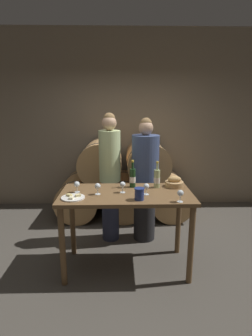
{
  "coord_description": "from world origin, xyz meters",
  "views": [
    {
      "loc": [
        -0.07,
        -2.78,
        1.89
      ],
      "look_at": [
        0.0,
        0.14,
        1.18
      ],
      "focal_mm": 28.0,
      "sensor_mm": 36.0,
      "label": 1
    }
  ],
  "objects_px": {
    "cheese_plate": "(73,197)",
    "wine_glass_far_right": "(180,194)",
    "wine_glass_left": "(98,187)",
    "person_left": "(110,176)",
    "wine_bottle_white": "(157,178)",
    "wine_bottle_red": "(133,178)",
    "wine_glass_far_left": "(77,185)",
    "wine_glass_center": "(123,185)",
    "bread_basket": "(174,183)",
    "person_right": "(145,180)",
    "blue_crock": "(139,193)",
    "tasting_table": "(126,204)",
    "wine_glass_right": "(146,187)"
  },
  "relations": [
    {
      "from": "person_left",
      "to": "wine_glass_right",
      "type": "distance_m",
      "value": 0.88
    },
    {
      "from": "wine_glass_left",
      "to": "wine_glass_far_right",
      "type": "bearing_deg",
      "value": -16.35
    },
    {
      "from": "wine_glass_right",
      "to": "bread_basket",
      "type": "bearing_deg",
      "value": 37.43
    },
    {
      "from": "cheese_plate",
      "to": "wine_glass_center",
      "type": "xyz_separation_m",
      "value": [
        0.53,
        0.17,
        0.08
      ]
    },
    {
      "from": "wine_bottle_red",
      "to": "wine_glass_far_right",
      "type": "relative_size",
      "value": 2.58
    },
    {
      "from": "person_left",
      "to": "bread_basket",
      "type": "relative_size",
      "value": 8.32
    },
    {
      "from": "person_left",
      "to": "wine_bottle_red",
      "type": "height_order",
      "value": "person_left"
    },
    {
      "from": "person_right",
      "to": "wine_bottle_white",
      "type": "distance_m",
      "value": 0.54
    },
    {
      "from": "wine_glass_left",
      "to": "wine_glass_center",
      "type": "relative_size",
      "value": 1.0
    },
    {
      "from": "cheese_plate",
      "to": "wine_bottle_white",
      "type": "bearing_deg",
      "value": 20.74
    },
    {
      "from": "tasting_table",
      "to": "person_left",
      "type": "height_order",
      "value": "person_left"
    },
    {
      "from": "person_right",
      "to": "wine_bottle_red",
      "type": "bearing_deg",
      "value": -112.06
    },
    {
      "from": "wine_bottle_white",
      "to": "wine_glass_far_left",
      "type": "distance_m",
      "value": 0.94
    },
    {
      "from": "wine_bottle_red",
      "to": "wine_glass_far_left",
      "type": "bearing_deg",
      "value": -164.04
    },
    {
      "from": "blue_crock",
      "to": "wine_glass_far_right",
      "type": "xyz_separation_m",
      "value": [
        0.41,
        -0.07,
        0.02
      ]
    },
    {
      "from": "tasting_table",
      "to": "wine_glass_right",
      "type": "bearing_deg",
      "value": -17.45
    },
    {
      "from": "tasting_table",
      "to": "wine_bottle_red",
      "type": "distance_m",
      "value": 0.34
    },
    {
      "from": "person_right",
      "to": "cheese_plate",
      "type": "bearing_deg",
      "value": -134.39
    },
    {
      "from": "tasting_table",
      "to": "wine_bottle_red",
      "type": "bearing_deg",
      "value": 69.12
    },
    {
      "from": "wine_bottle_red",
      "to": "wine_glass_center",
      "type": "relative_size",
      "value": 2.58
    },
    {
      "from": "wine_glass_far_left",
      "to": "wine_glass_center",
      "type": "xyz_separation_m",
      "value": [
        0.51,
        -0.02,
        0.0
      ]
    },
    {
      "from": "wine_bottle_red",
      "to": "wine_glass_right",
      "type": "relative_size",
      "value": 2.58
    },
    {
      "from": "wine_bottle_red",
      "to": "wine_glass_right",
      "type": "xyz_separation_m",
      "value": [
        0.14,
        -0.28,
        -0.03
      ]
    },
    {
      "from": "tasting_table",
      "to": "person_left",
      "type": "relative_size",
      "value": 0.82
    },
    {
      "from": "wine_glass_far_left",
      "to": "tasting_table",
      "type": "bearing_deg",
      "value": -2.88
    },
    {
      "from": "person_left",
      "to": "wine_glass_far_left",
      "type": "distance_m",
      "value": 0.76
    },
    {
      "from": "wine_glass_right",
      "to": "wine_glass_far_right",
      "type": "relative_size",
      "value": 1.0
    },
    {
      "from": "tasting_table",
      "to": "wine_glass_far_right",
      "type": "height_order",
      "value": "wine_glass_far_right"
    },
    {
      "from": "person_right",
      "to": "wine_bottle_white",
      "type": "relative_size",
      "value": 5.44
    },
    {
      "from": "wine_bottle_red",
      "to": "wine_glass_far_left",
      "type": "xyz_separation_m",
      "value": [
        -0.63,
        -0.18,
        -0.03
      ]
    },
    {
      "from": "person_left",
      "to": "bread_basket",
      "type": "height_order",
      "value": "person_left"
    },
    {
      "from": "wine_glass_left",
      "to": "wine_glass_far_right",
      "type": "distance_m",
      "value": 0.89
    },
    {
      "from": "cheese_plate",
      "to": "wine_glass_left",
      "type": "xyz_separation_m",
      "value": [
        0.25,
        0.12,
        0.08
      ]
    },
    {
      "from": "wine_bottle_red",
      "to": "wine_glass_center",
      "type": "height_order",
      "value": "wine_bottle_red"
    },
    {
      "from": "wine_bottle_red",
      "to": "wine_bottle_white",
      "type": "height_order",
      "value": "wine_bottle_red"
    },
    {
      "from": "wine_bottle_white",
      "to": "bread_basket",
      "type": "xyz_separation_m",
      "value": [
        0.22,
        0.03,
        -0.06
      ]
    },
    {
      "from": "wine_bottle_red",
      "to": "blue_crock",
      "type": "relative_size",
      "value": 2.58
    },
    {
      "from": "tasting_table",
      "to": "wine_glass_center",
      "type": "distance_m",
      "value": 0.23
    },
    {
      "from": "person_left",
      "to": "wine_glass_left",
      "type": "relative_size",
      "value": 14.12
    },
    {
      "from": "cheese_plate",
      "to": "wine_glass_far_right",
      "type": "distance_m",
      "value": 1.12
    },
    {
      "from": "wine_bottle_red",
      "to": "wine_glass_center",
      "type": "bearing_deg",
      "value": -120.87
    },
    {
      "from": "person_right",
      "to": "wine_glass_left",
      "type": "bearing_deg",
      "value": -128.55
    },
    {
      "from": "wine_bottle_white",
      "to": "bread_basket",
      "type": "distance_m",
      "value": 0.23
    },
    {
      "from": "cheese_plate",
      "to": "wine_glass_center",
      "type": "bearing_deg",
      "value": 18.26
    },
    {
      "from": "person_right",
      "to": "blue_crock",
      "type": "relative_size",
      "value": 13.64
    },
    {
      "from": "tasting_table",
      "to": "wine_glass_far_right",
      "type": "bearing_deg",
      "value": -28.99
    },
    {
      "from": "person_right",
      "to": "wine_glass_left",
      "type": "height_order",
      "value": "person_right"
    },
    {
      "from": "person_left",
      "to": "wine_bottle_white",
      "type": "xyz_separation_m",
      "value": [
        0.58,
        -0.51,
        0.11
      ]
    },
    {
      "from": "person_right",
      "to": "wine_glass_right",
      "type": "relative_size",
      "value": 13.62
    },
    {
      "from": "bread_basket",
      "to": "wine_bottle_white",
      "type": "bearing_deg",
      "value": -173.27
    }
  ]
}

